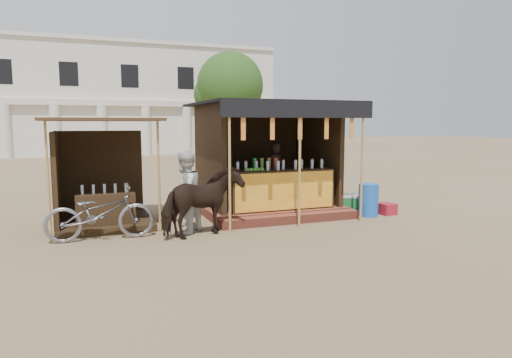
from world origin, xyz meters
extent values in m
plane|color=#846B4C|center=(0.00, 0.00, 0.00)|extent=(120.00, 120.00, 0.00)
cube|color=#994332|center=(1.00, 3.50, 0.11)|extent=(3.40, 2.80, 0.22)
cube|color=#994332|center=(1.00, 1.95, 0.10)|extent=(3.40, 0.35, 0.20)
cube|color=#322212|center=(1.00, 2.55, 0.69)|extent=(2.60, 0.55, 0.95)
cube|color=orange|center=(1.00, 2.27, 0.69)|extent=(2.50, 0.02, 0.88)
cube|color=#322212|center=(1.00, 4.75, 1.47)|extent=(3.00, 0.12, 2.50)
cube|color=#322212|center=(-0.50, 3.50, 1.47)|extent=(0.12, 2.50, 2.50)
cube|color=#322212|center=(2.50, 3.50, 1.47)|extent=(0.12, 2.50, 2.50)
cube|color=black|center=(1.00, 3.30, 2.75)|extent=(3.60, 3.60, 0.06)
cube|color=black|center=(1.00, 1.52, 2.57)|extent=(3.60, 0.06, 0.36)
cylinder|color=tan|center=(-0.60, 1.55, 1.38)|extent=(0.06, 0.06, 2.75)
cylinder|color=tan|center=(1.00, 1.55, 1.38)|extent=(0.06, 0.06, 2.75)
cylinder|color=tan|center=(2.60, 1.55, 1.38)|extent=(0.06, 0.06, 2.75)
cube|color=red|center=(-0.30, 1.55, 2.20)|extent=(0.10, 0.02, 0.55)
cube|color=red|center=(0.35, 1.55, 2.20)|extent=(0.10, 0.02, 0.55)
cube|color=red|center=(1.00, 1.55, 2.20)|extent=(0.10, 0.02, 0.55)
cube|color=red|center=(1.65, 1.55, 2.20)|extent=(0.10, 0.02, 0.55)
cube|color=red|center=(2.30, 1.55, 2.20)|extent=(0.10, 0.02, 0.55)
imported|color=black|center=(1.29, 3.60, 0.99)|extent=(0.60, 0.43, 1.54)
cube|color=#322212|center=(-3.00, 3.20, 0.07)|extent=(2.00, 2.00, 0.15)
cube|color=#322212|center=(-3.00, 4.15, 1.05)|extent=(1.90, 0.10, 2.10)
cube|color=#322212|center=(-3.95, 3.20, 1.05)|extent=(0.10, 1.90, 2.10)
cube|color=#472D19|center=(-3.00, 3.10, 2.35)|extent=(2.40, 2.40, 0.06)
cylinder|color=tan|center=(-4.05, 2.15, 1.18)|extent=(0.05, 0.05, 2.35)
cylinder|color=tan|center=(-1.95, 2.15, 1.18)|extent=(0.05, 0.05, 2.35)
cube|color=#322212|center=(-3.00, 2.70, 0.40)|extent=(1.20, 0.50, 0.80)
imported|color=black|center=(-1.21, 1.44, 0.70)|extent=(1.82, 1.27, 1.40)
imported|color=gray|center=(-3.14, 1.89, 0.54)|extent=(2.06, 0.77, 1.07)
imported|color=silver|center=(-1.47, 1.84, 0.86)|extent=(1.06, 1.05, 1.72)
cylinder|color=blue|center=(3.12, 2.00, 0.40)|extent=(0.55, 0.55, 0.80)
cube|color=maroon|center=(3.67, 2.00, 0.14)|extent=(0.40, 0.43, 0.28)
cube|color=#1B7937|center=(2.86, 2.60, 0.20)|extent=(0.74, 0.63, 0.40)
cube|color=white|center=(2.86, 2.60, 0.43)|extent=(0.76, 0.66, 0.06)
cube|color=silver|center=(-2.00, 30.00, 4.00)|extent=(26.00, 7.00, 8.00)
cube|color=silver|center=(-2.00, 26.40, 3.70)|extent=(26.00, 0.50, 0.40)
cube|color=silver|center=(-2.00, 26.50, 8.05)|extent=(26.00, 0.30, 0.25)
cylinder|color=silver|center=(-8.00, 26.40, 1.80)|extent=(0.70, 0.70, 3.60)
cylinder|color=silver|center=(-5.00, 26.40, 1.80)|extent=(0.70, 0.70, 3.60)
cylinder|color=silver|center=(-2.00, 26.40, 1.80)|extent=(0.70, 0.70, 3.60)
cylinder|color=silver|center=(1.00, 26.40, 1.80)|extent=(0.70, 0.70, 3.60)
cylinder|color=silver|center=(4.00, 26.40, 1.80)|extent=(0.70, 0.70, 3.60)
cylinder|color=silver|center=(7.00, 26.40, 1.80)|extent=(0.70, 0.70, 3.60)
cylinder|color=silver|center=(10.00, 26.40, 1.80)|extent=(0.70, 0.70, 3.60)
cylinder|color=#382314|center=(6.00, 22.00, 2.00)|extent=(0.50, 0.50, 4.00)
sphere|color=#395A1F|center=(6.00, 22.00, 4.80)|extent=(4.40, 4.40, 4.40)
sphere|color=#395A1F|center=(5.20, 22.60, 4.20)|extent=(2.99, 2.99, 2.99)
camera|label=1|loc=(-3.43, -7.34, 2.27)|focal=32.00mm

